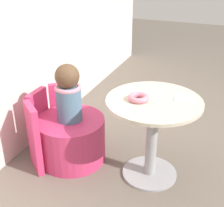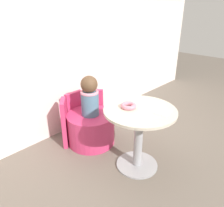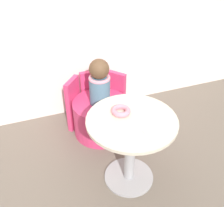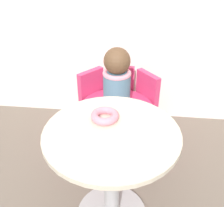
{
  "view_description": "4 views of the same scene",
  "coord_description": "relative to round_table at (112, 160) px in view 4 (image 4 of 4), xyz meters",
  "views": [
    {
      "loc": [
        -1.9,
        -0.52,
        1.62
      ],
      "look_at": [
        0.01,
        0.25,
        0.61
      ],
      "focal_mm": 50.0,
      "sensor_mm": 36.0,
      "label": 1
    },
    {
      "loc": [
        -1.45,
        -1.13,
        1.56
      ],
      "look_at": [
        0.06,
        0.31,
        0.61
      ],
      "focal_mm": 35.0,
      "sensor_mm": 36.0,
      "label": 2
    },
    {
      "loc": [
        -0.6,
        -1.44,
        1.89
      ],
      "look_at": [
        0.02,
        0.25,
        0.62
      ],
      "focal_mm": 42.0,
      "sensor_mm": 36.0,
      "label": 3
    },
    {
      "loc": [
        0.19,
        -1.08,
        1.47
      ],
      "look_at": [
        0.03,
        0.31,
        0.6
      ],
      "focal_mm": 42.0,
      "sensor_mm": 36.0,
      "label": 4
    }
  ],
  "objects": [
    {
      "name": "ground_plane",
      "position": [
        -0.07,
        0.05,
        -0.47
      ],
      "size": [
        12.0,
        12.0,
        0.0
      ],
      "primitive_type": "plane",
      "color": "#665B51"
    },
    {
      "name": "child_figure",
      "position": [
        -0.04,
        0.68,
        0.15
      ],
      "size": [
        0.21,
        0.21,
        0.47
      ],
      "color": "slate",
      "rests_on": "tub_chair"
    },
    {
      "name": "round_table",
      "position": [
        0.0,
        0.0,
        0.0
      ],
      "size": [
        0.7,
        0.7,
        0.66
      ],
      "color": "#99999E",
      "rests_on": "ground_plane"
    },
    {
      "name": "tub_chair",
      "position": [
        -0.04,
        0.68,
        -0.28
      ],
      "size": [
        0.57,
        0.57,
        0.38
      ],
      "color": "#C63360",
      "rests_on": "ground_plane"
    },
    {
      "name": "donut",
      "position": [
        -0.05,
        0.1,
        0.22
      ],
      "size": [
        0.15,
        0.15,
        0.04
      ],
      "color": "pink",
      "rests_on": "round_table"
    },
    {
      "name": "paper_napkin",
      "position": [
        0.09,
        -0.19,
        0.2
      ],
      "size": [
        0.14,
        0.14,
        0.01
      ],
      "color": "silver",
      "rests_on": "round_table"
    },
    {
      "name": "booth_backrest",
      "position": [
        -0.04,
        0.91,
        -0.18
      ],
      "size": [
        0.67,
        0.24,
        0.58
      ],
      "color": "#C63360",
      "rests_on": "ground_plane"
    }
  ]
}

